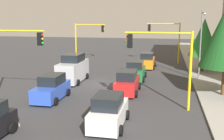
% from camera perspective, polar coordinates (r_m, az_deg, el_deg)
% --- Properties ---
extents(ground_plane, '(120.00, 120.00, 0.00)m').
position_cam_1_polar(ground_plane, '(26.22, -1.86, -3.04)').
color(ground_plane, '#353538').
extents(sidewalk_kerb, '(80.00, 4.00, 0.15)m').
position_cam_1_polar(sidewalk_kerb, '(30.75, 19.85, -1.47)').
color(sidewalk_kerb, gray).
rests_on(sidewalk_kerb, ground).
extents(lane_arrow_near, '(2.40, 1.10, 1.10)m').
position_cam_1_polar(lane_arrow_near, '(17.17, -21.22, -11.48)').
color(lane_arrow_near, silver).
rests_on(lane_arrow_near, ground).
extents(traffic_signal_far_left, '(0.36, 4.59, 5.65)m').
position_cam_1_polar(traffic_signal_far_left, '(38.82, 11.27, 7.29)').
color(traffic_signal_far_left, yellow).
rests_on(traffic_signal_far_left, ground).
extents(traffic_signal_near_right, '(0.36, 4.59, 5.50)m').
position_cam_1_polar(traffic_signal_near_right, '(22.17, -20.11, 3.98)').
color(traffic_signal_near_right, yellow).
rests_on(traffic_signal_near_right, ground).
extents(traffic_signal_far_right, '(0.36, 4.59, 5.46)m').
position_cam_1_polar(traffic_signal_far_right, '(40.52, -5.15, 7.42)').
color(traffic_signal_far_right, yellow).
rests_on(traffic_signal_far_right, ground).
extents(traffic_signal_near_left, '(0.36, 4.59, 5.46)m').
position_cam_1_polar(traffic_signal_near_left, '(18.91, 10.69, 3.28)').
color(traffic_signal_near_left, yellow).
rests_on(traffic_signal_near_left, ground).
extents(street_lamp_curbside, '(2.15, 0.28, 7.00)m').
position_cam_1_polar(street_lamp_curbside, '(28.62, 18.21, 6.42)').
color(street_lamp_curbside, slate).
rests_on(street_lamp_curbside, ground).
extents(tree_roadside_mid, '(3.44, 3.44, 6.25)m').
position_cam_1_polar(tree_roadside_mid, '(33.08, 18.71, 6.46)').
color(tree_roadside_mid, brown).
rests_on(tree_roadside_mid, ground).
extents(delivery_van_silver, '(4.80, 2.22, 2.77)m').
position_cam_1_polar(delivery_van_silver, '(27.43, -8.16, 0.21)').
color(delivery_van_silver, '#B2B5BA').
rests_on(delivery_van_silver, ground).
extents(car_orange, '(4.19, 2.05, 1.98)m').
position_cam_1_polar(car_orange, '(34.97, 7.36, 1.91)').
color(car_orange, orange).
rests_on(car_orange, ground).
extents(car_blue, '(4.08, 1.99, 1.98)m').
position_cam_1_polar(car_blue, '(21.78, -12.55, -3.79)').
color(car_blue, blue).
rests_on(car_blue, ground).
extents(car_green, '(3.95, 2.10, 1.98)m').
position_cam_1_polar(car_green, '(28.20, 4.91, -0.22)').
color(car_green, '#1E7238').
rests_on(car_green, ground).
extents(car_red, '(4.17, 2.01, 1.98)m').
position_cam_1_polar(car_red, '(23.15, 3.23, -2.66)').
color(car_red, red).
rests_on(car_red, ground).
extents(car_white, '(3.98, 2.05, 1.98)m').
position_cam_1_polar(car_white, '(16.17, -0.70, -8.72)').
color(car_white, white).
rests_on(car_white, ground).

